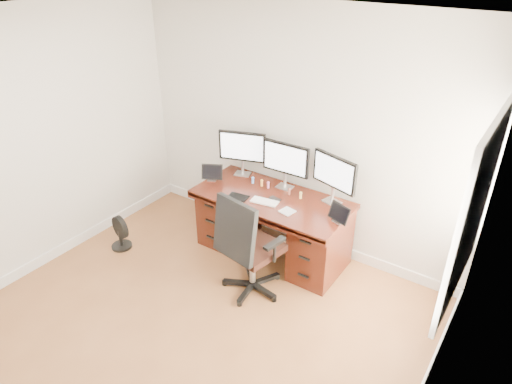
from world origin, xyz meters
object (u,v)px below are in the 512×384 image
Objects in this scene: desk at (273,223)px; monitor_center at (286,160)px; office_chair at (249,261)px; floor_fan at (120,233)px; keyboard at (265,202)px.

desk is 3.09× the size of monitor_center.
monitor_center is (-0.15, 0.92, 0.72)m from office_chair.
monitor_center is (1.52, 1.15, 0.89)m from floor_fan.
office_chair is 2.77× the size of floor_fan.
desk is at bearing 79.73° from keyboard.
monitor_center is at bearing 108.95° from office_chair.
office_chair is at bearing -82.11° from keyboard.
floor_fan is at bearing -143.90° from monitor_center.
keyboard is (-0.00, -0.40, -0.33)m from monitor_center.
office_chair is 2.04× the size of monitor_center.
floor_fan is (-1.67, -0.23, -0.17)m from office_chair.
monitor_center reaches higher than office_chair.
keyboard is (1.52, 0.75, 0.56)m from floor_fan.
monitor_center is at bearing 80.44° from keyboard.
floor_fan is 2.10m from monitor_center.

